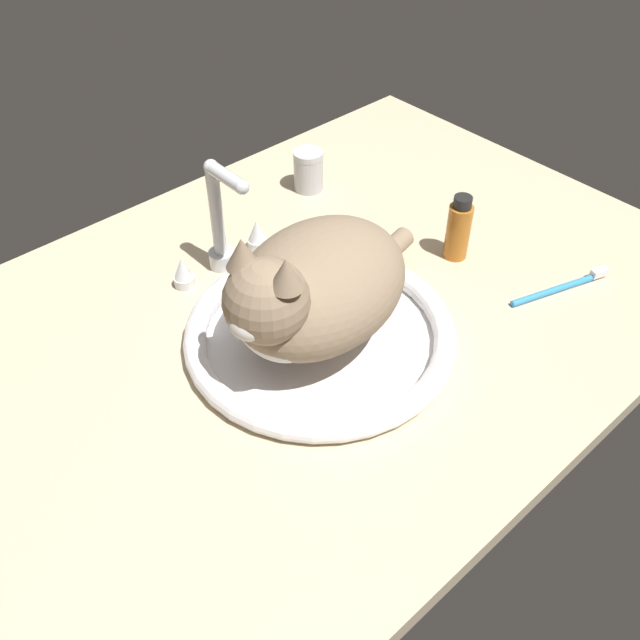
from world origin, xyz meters
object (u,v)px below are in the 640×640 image
Objects in this scene: sink_basin at (320,334)px; faucet at (221,230)px; cat at (311,289)px; amber_bottle at (458,229)px; toothbrush at (562,287)px; metal_jar at (308,170)px.

faucet is at bearing 90.00° from sink_basin.
cat reaches higher than amber_bottle.
amber_bottle is 0.65× the size of toothbrush.
faucet is at bearing -161.35° from metal_jar.
amber_bottle is (29.28, -22.17, -2.09)cm from faucet.
faucet is at bearing 85.29° from cat.
faucet reaches higher than amber_bottle.
cat is 5.26× the size of metal_jar.
cat is 31.67cm from amber_bottle.
faucet reaches higher than toothbrush.
faucet is 2.56× the size of metal_jar.
cat is 41.16cm from toothbrush.
sink_basin is at bearing -90.00° from faucet.
cat is 3.54× the size of amber_bottle.
sink_basin is 2.24× the size of toothbrush.
faucet is 26.69cm from metal_jar.
sink_basin is at bearing -179.83° from amber_bottle.
toothbrush is (34.62, -38.72, -6.61)cm from faucet.
sink_basin reaches higher than toothbrush.
metal_jar is 30.96cm from amber_bottle.
sink_basin is at bearing 12.12° from cat.
faucet is 0.49× the size of cat.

